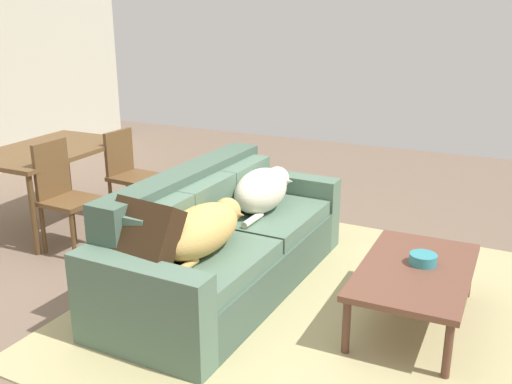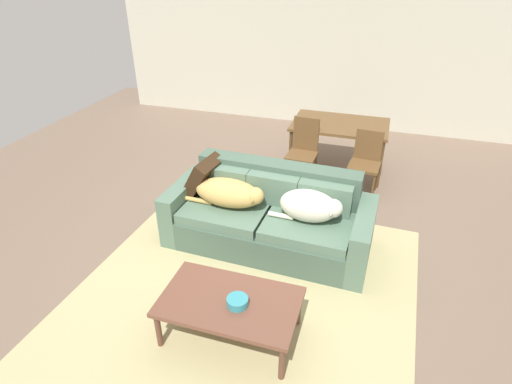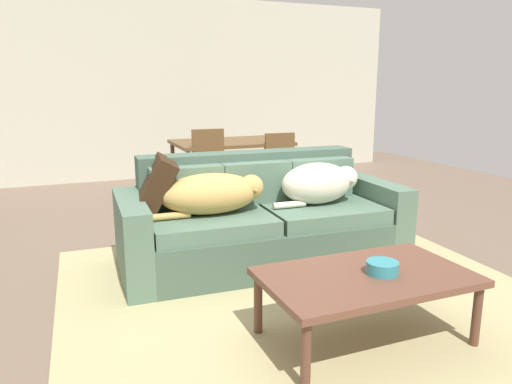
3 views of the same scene
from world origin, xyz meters
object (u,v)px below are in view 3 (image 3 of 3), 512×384
throw_pillow_by_left_arm (154,186)px  dining_table (231,146)px  dog_on_right_cushion (320,183)px  couch (260,221)px  coffee_table (366,281)px  dining_chair_near_left (211,169)px  dog_on_left_cushion (213,193)px  bowl_on_coffee_table (382,268)px  dining_chair_near_right (283,167)px

throw_pillow_by_left_arm → dining_table: 2.38m
dog_on_right_cushion → couch: bearing=166.9°
dining_table → couch: bearing=-102.8°
coffee_table → dining_table: 3.52m
couch → dining_table: (0.47, 2.08, 0.35)m
dining_table → dining_chair_near_left: 0.70m
coffee_table → dog_on_left_cushion: bearing=110.2°
dog_on_left_cushion → coffee_table: (0.48, -1.31, -0.26)m
bowl_on_coffee_table → dog_on_right_cushion: bearing=75.6°
dining_chair_near_right → throw_pillow_by_left_arm: bearing=-136.1°
couch → coffee_table: size_ratio=1.97×
throw_pillow_by_left_arm → dining_chair_near_left: dining_chair_near_left is taller
dog_on_right_cushion → dining_chair_near_right: dining_chair_near_right is taller
dining_chair_near_right → dog_on_right_cushion: bearing=-100.4°
dog_on_right_cushion → throw_pillow_by_left_arm: (-1.30, 0.22, 0.03)m
throw_pillow_by_left_arm → dining_chair_near_right: 2.26m
dining_chair_near_left → throw_pillow_by_left_arm: bearing=-118.3°
dog_on_left_cushion → dining_chair_near_left: bearing=75.8°
couch → dog_on_right_cushion: size_ratio=2.99×
dog_on_left_cushion → bowl_on_coffee_table: bearing=-65.1°
couch → coffee_table: couch is taller
dog_on_left_cushion → throw_pillow_by_left_arm: bearing=156.9°
dog_on_right_cushion → dining_table: size_ratio=0.56×
throw_pillow_by_left_arm → coffee_table: size_ratio=0.39×
throw_pillow_by_left_arm → bowl_on_coffee_table: 1.82m
coffee_table → dining_chair_near_left: dining_chair_near_left is taller
dog_on_right_cushion → dining_chair_near_left: 1.72m
coffee_table → dining_chair_near_left: bearing=90.0°
couch → coffee_table: (0.05, -1.41, 0.03)m
couch → bowl_on_coffee_table: 1.45m
coffee_table → throw_pillow_by_left_arm: bearing=120.5°
dining_table → throw_pillow_by_left_arm: bearing=-123.3°
coffee_table → dining_chair_near_left: 2.95m
dog_on_right_cushion → dining_chair_near_left: (-0.42, 1.67, -0.12)m
dog_on_left_cushion → dog_on_right_cushion: 0.90m
coffee_table → bowl_on_coffee_table: bearing=-20.5°
coffee_table → dining_chair_near_right: size_ratio=1.34×
throw_pillow_by_left_arm → dining_chair_near_right: bearing=39.2°
dog_on_right_cushion → throw_pillow_by_left_arm: bearing=172.7°
coffee_table → bowl_on_coffee_table: bowl_on_coffee_table is taller
dog_on_right_cushion → bowl_on_coffee_table: dog_on_right_cushion is taller
couch → bowl_on_coffee_table: (0.13, -1.44, 0.11)m
dog_on_left_cushion → dining_table: dog_on_left_cushion is taller
couch → dining_chair_near_left: size_ratio=2.42×
couch → dining_chair_near_left: (0.05, 1.54, 0.18)m
dog_on_left_cushion → bowl_on_coffee_table: size_ratio=5.22×
throw_pillow_by_left_arm → bowl_on_coffee_table: bearing=-57.7°
dog_on_right_cushion → coffee_table: (-0.42, -1.28, -0.28)m
dog_on_left_cushion → bowl_on_coffee_table: dog_on_left_cushion is taller
dining_chair_near_left → coffee_table: bearing=-87.0°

